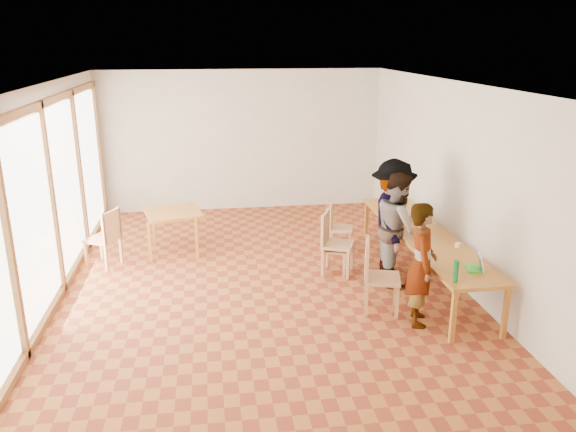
# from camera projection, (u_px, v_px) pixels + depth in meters

# --- Properties ---
(ground) EXTENTS (8.00, 8.00, 0.00)m
(ground) POSITION_uv_depth(u_px,v_px,m) (260.00, 280.00, 8.74)
(ground) COLOR #A35727
(ground) RESTS_ON ground
(wall_back) EXTENTS (6.00, 0.10, 3.00)m
(wall_back) POSITION_uv_depth(u_px,v_px,m) (242.00, 141.00, 12.07)
(wall_back) COLOR beige
(wall_back) RESTS_ON ground
(wall_front) EXTENTS (6.00, 0.10, 3.00)m
(wall_front) POSITION_uv_depth(u_px,v_px,m) (304.00, 311.00, 4.52)
(wall_front) COLOR beige
(wall_front) RESTS_ON ground
(wall_right) EXTENTS (0.10, 8.00, 3.00)m
(wall_right) POSITION_uv_depth(u_px,v_px,m) (452.00, 180.00, 8.69)
(wall_right) COLOR beige
(wall_right) RESTS_ON ground
(window_wall) EXTENTS (0.10, 8.00, 3.00)m
(window_wall) POSITION_uv_depth(u_px,v_px,m) (50.00, 195.00, 7.90)
(window_wall) COLOR white
(window_wall) RESTS_ON ground
(ceiling) EXTENTS (6.00, 8.00, 0.04)m
(ceiling) POSITION_uv_depth(u_px,v_px,m) (257.00, 82.00, 7.84)
(ceiling) COLOR white
(ceiling) RESTS_ON wall_back
(communal_table) EXTENTS (0.80, 4.00, 0.75)m
(communal_table) POSITION_uv_depth(u_px,v_px,m) (423.00, 236.00, 8.62)
(communal_table) COLOR #B27127
(communal_table) RESTS_ON ground
(side_table) EXTENTS (0.90, 0.90, 0.75)m
(side_table) POSITION_uv_depth(u_px,v_px,m) (173.00, 216.00, 9.71)
(side_table) COLOR #B27127
(side_table) RESTS_ON ground
(chair_near) EXTENTS (0.59, 0.59, 0.55)m
(chair_near) POSITION_uv_depth(u_px,v_px,m) (374.00, 268.00, 7.59)
(chair_near) COLOR tan
(chair_near) RESTS_ON ground
(chair_mid) EXTENTS (0.62, 0.62, 0.53)m
(chair_mid) POSITION_uv_depth(u_px,v_px,m) (331.00, 236.00, 8.88)
(chair_mid) COLOR tan
(chair_mid) RESTS_ON ground
(chair_far) EXTENTS (0.48, 0.48, 0.43)m
(chair_far) POSITION_uv_depth(u_px,v_px,m) (331.00, 243.00, 8.95)
(chair_far) COLOR tan
(chair_far) RESTS_ON ground
(chair_empty) EXTENTS (0.50, 0.50, 0.46)m
(chair_empty) POSITION_uv_depth(u_px,v_px,m) (336.00, 222.00, 9.85)
(chair_empty) COLOR tan
(chair_empty) RESTS_ON ground
(chair_spare) EXTENTS (0.62, 0.62, 0.52)m
(chair_spare) POSITION_uv_depth(u_px,v_px,m) (107.00, 232.00, 9.10)
(chair_spare) COLOR tan
(chair_spare) RESTS_ON ground
(person_near) EXTENTS (0.52, 0.68, 1.65)m
(person_near) POSITION_uv_depth(u_px,v_px,m) (421.00, 264.00, 7.22)
(person_near) COLOR gray
(person_near) RESTS_ON ground
(person_mid) EXTENTS (0.76, 0.92, 1.72)m
(person_mid) POSITION_uv_depth(u_px,v_px,m) (398.00, 228.00, 8.50)
(person_mid) COLOR gray
(person_mid) RESTS_ON ground
(person_far) EXTENTS (0.95, 1.33, 1.86)m
(person_far) POSITION_uv_depth(u_px,v_px,m) (392.00, 218.00, 8.72)
(person_far) COLOR gray
(person_far) RESTS_ON ground
(laptop_near) EXTENTS (0.28, 0.30, 0.21)m
(laptop_near) POSITION_uv_depth(u_px,v_px,m) (477.00, 266.00, 7.21)
(laptop_near) COLOR green
(laptop_near) RESTS_ON communal_table
(laptop_mid) EXTENTS (0.26, 0.27, 0.20)m
(laptop_mid) POSITION_uv_depth(u_px,v_px,m) (424.00, 232.00, 8.48)
(laptop_mid) COLOR green
(laptop_mid) RESTS_ON communal_table
(laptop_far) EXTENTS (0.26, 0.27, 0.19)m
(laptop_far) POSITION_uv_depth(u_px,v_px,m) (402.00, 212.00, 9.49)
(laptop_far) COLOR green
(laptop_far) RESTS_ON communal_table
(yellow_mug) EXTENTS (0.14, 0.14, 0.10)m
(yellow_mug) POSITION_uv_depth(u_px,v_px,m) (425.00, 226.00, 8.79)
(yellow_mug) COLOR yellow
(yellow_mug) RESTS_ON communal_table
(green_bottle) EXTENTS (0.07, 0.07, 0.28)m
(green_bottle) POSITION_uv_depth(u_px,v_px,m) (456.00, 271.00, 6.83)
(green_bottle) COLOR #10652A
(green_bottle) RESTS_ON communal_table
(clear_glass) EXTENTS (0.07, 0.07, 0.09)m
(clear_glass) POSITION_uv_depth(u_px,v_px,m) (410.00, 217.00, 9.22)
(clear_glass) COLOR silver
(clear_glass) RESTS_ON communal_table
(condiment_cup) EXTENTS (0.08, 0.08, 0.06)m
(condiment_cup) POSITION_uv_depth(u_px,v_px,m) (458.00, 245.00, 8.01)
(condiment_cup) COLOR white
(condiment_cup) RESTS_ON communal_table
(pink_phone) EXTENTS (0.05, 0.10, 0.01)m
(pink_phone) POSITION_uv_depth(u_px,v_px,m) (394.00, 211.00, 9.66)
(pink_phone) COLOR #F45089
(pink_phone) RESTS_ON communal_table
(black_pouch) EXTENTS (0.16, 0.26, 0.09)m
(black_pouch) POSITION_uv_depth(u_px,v_px,m) (401.00, 219.00, 9.12)
(black_pouch) COLOR black
(black_pouch) RESTS_ON communal_table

